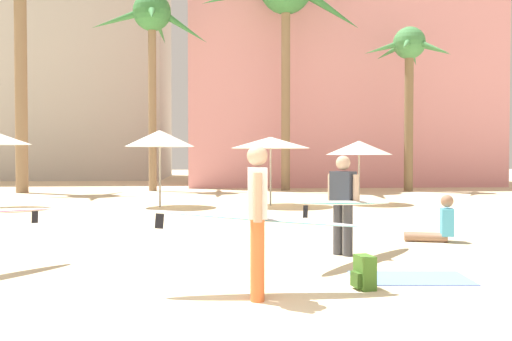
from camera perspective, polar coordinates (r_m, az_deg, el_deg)
ground at (r=5.49m, az=-3.90°, el=-16.09°), size 120.00×120.00×0.00m
hotel_pink at (r=33.57m, az=8.03°, el=10.71°), size 16.69×8.40×14.04m
palm_tree_left at (r=27.38m, az=-10.51°, el=14.21°), size 5.60×5.72×9.24m
palm_tree_center at (r=27.30m, az=15.32°, el=10.82°), size 4.27×3.92×7.60m
cafe_umbrella_0 at (r=18.33m, az=-9.77°, el=3.23°), size 2.23×2.23×2.48m
cafe_umbrella_1 at (r=18.48m, az=1.49°, el=2.85°), size 2.64×2.64×2.27m
cafe_umbrella_3 at (r=19.55m, az=10.44°, el=2.28°), size 2.28×2.28×2.17m
beach_towel at (r=7.96m, az=15.43°, el=-10.50°), size 1.62×0.99×0.01m
backpack at (r=7.19m, az=10.93°, el=-10.19°), size 0.29×0.33×0.42m
person_near_right at (r=6.57m, az=0.05°, el=-4.65°), size 2.87×0.81×1.78m
person_far_left at (r=11.41m, az=18.04°, el=-5.30°), size 0.97×0.61×0.91m
person_far_right at (r=9.27m, az=9.04°, el=-3.15°), size 2.32×2.40×1.66m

